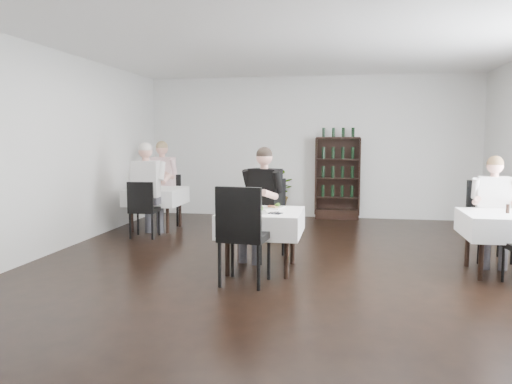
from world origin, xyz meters
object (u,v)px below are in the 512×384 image
at_px(wine_shelf, 337,179).
at_px(main_table, 261,222).
at_px(diner_main, 261,195).
at_px(potted_tree, 275,193).

height_order(wine_shelf, main_table, wine_shelf).
relative_size(main_table, diner_main, 0.65).
xyz_separation_m(wine_shelf, potted_tree, (-1.29, -0.13, -0.31)).
height_order(potted_tree, diner_main, diner_main).
relative_size(wine_shelf, potted_tree, 1.62).
distance_m(main_table, potted_tree, 4.20).
xyz_separation_m(main_table, potted_tree, (-0.39, 4.19, -0.08)).
relative_size(wine_shelf, diner_main, 1.11).
bearing_deg(main_table, diner_main, 99.54).
xyz_separation_m(main_table, diner_main, (-0.09, 0.56, 0.29)).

